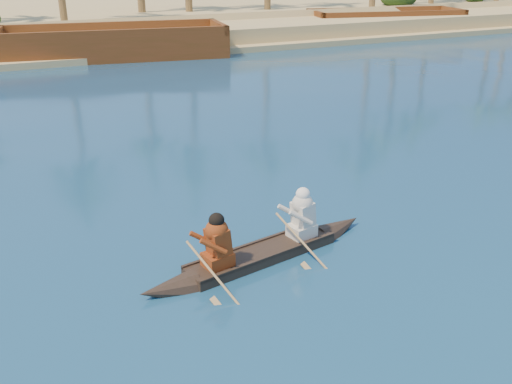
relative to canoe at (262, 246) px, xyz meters
name	(u,v)px	position (x,y,z in m)	size (l,w,h in m)	color
ground	(249,227)	(0.37, 1.42, -0.29)	(160.00, 160.00, 0.00)	#0B244C
sandy_embankment	(37,14)	(0.37, 48.31, 0.24)	(150.00, 51.00, 1.50)	tan
shrub_cluster	(58,25)	(0.37, 32.92, 0.91)	(100.00, 6.00, 2.40)	black
canoe	(262,246)	(0.00, 0.00, 0.00)	(5.46, 1.73, 1.49)	#31221A
barge_mid	(115,44)	(2.52, 25.30, 0.46)	(13.39, 6.19, 2.15)	#652F15
barge_right	(385,22)	(24.33, 28.42, 0.40)	(12.37, 6.40, 1.97)	#652F15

